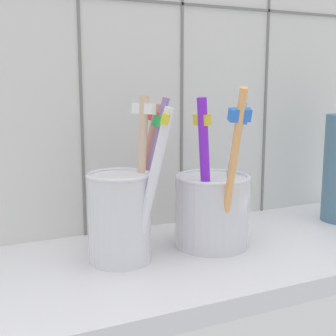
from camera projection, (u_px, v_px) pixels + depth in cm
name	position (u px, v px, depth cm)	size (l,w,h in cm)	color
counter_slab	(174.00, 266.00, 49.60)	(64.00, 22.00, 2.00)	silver
tile_wall_back	(130.00, 60.00, 56.48)	(64.00, 2.20, 45.00)	silver
toothbrush_cup_left	(123.00, 210.00, 47.66)	(9.63, 8.82, 16.64)	silver
toothbrush_cup_right	(213.00, 207.00, 52.02)	(8.34, 12.10, 17.55)	silver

